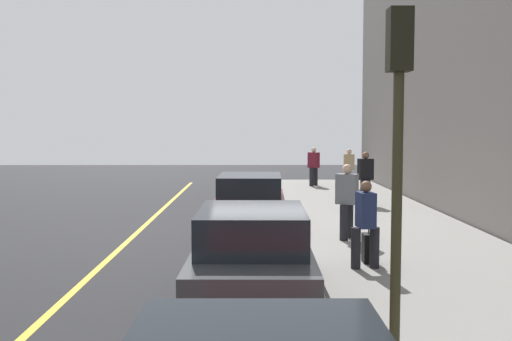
% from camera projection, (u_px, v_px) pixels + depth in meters
% --- Properties ---
extents(ground_plane, '(56.00, 56.00, 0.00)m').
position_uv_depth(ground_plane, '(259.00, 232.00, 15.78)').
color(ground_plane, black).
extents(sidewalk, '(28.00, 4.60, 0.15)m').
position_uv_depth(sidewalk, '(384.00, 229.00, 15.80)').
color(sidewalk, gray).
rests_on(sidewalk, ground).
extents(lane_stripe_centre, '(28.00, 0.14, 0.01)m').
position_uv_depth(lane_stripe_centre, '(138.00, 232.00, 15.75)').
color(lane_stripe_centre, gold).
rests_on(lane_stripe_centre, ground).
extents(parked_car_charcoal, '(4.26, 1.95, 1.51)m').
position_uv_depth(parked_car_charcoal, '(252.00, 256.00, 9.29)').
color(parked_car_charcoal, black).
rests_on(parked_car_charcoal, ground).
extents(parked_car_maroon, '(4.35, 2.00, 1.51)m').
position_uv_depth(parked_car_maroon, '(250.00, 203.00, 15.80)').
color(parked_car_maroon, black).
rests_on(parked_car_maroon, ground).
extents(pedestrian_black_coat, '(0.58, 0.53, 1.78)m').
position_uv_depth(pedestrian_black_coat, '(365.00, 176.00, 20.13)').
color(pedestrian_black_coat, black).
rests_on(pedestrian_black_coat, sidewalk).
extents(pedestrian_navy_coat, '(0.47, 0.53, 1.63)m').
position_uv_depth(pedestrian_navy_coat, '(366.00, 222.00, 10.98)').
color(pedestrian_navy_coat, black).
rests_on(pedestrian_navy_coat, sidewalk).
extents(pedestrian_burgundy_coat, '(0.50, 0.55, 1.71)m').
position_uv_depth(pedestrian_burgundy_coat, '(314.00, 165.00, 26.58)').
color(pedestrian_burgundy_coat, black).
rests_on(pedestrian_burgundy_coat, sidewalk).
extents(pedestrian_grey_coat, '(0.53, 0.56, 1.75)m').
position_uv_depth(pedestrian_grey_coat, '(347.00, 199.00, 13.87)').
color(pedestrian_grey_coat, black).
rests_on(pedestrian_grey_coat, sidewalk).
extents(pedestrian_tan_coat, '(0.55, 0.47, 1.67)m').
position_uv_depth(pedestrian_tan_coat, '(349.00, 167.00, 25.65)').
color(pedestrian_tan_coat, black).
rests_on(pedestrian_tan_coat, sidewalk).
extents(traffic_light_pole, '(0.35, 0.26, 3.92)m').
position_uv_depth(traffic_light_pole, '(398.00, 121.00, 6.70)').
color(traffic_light_pole, '#2D2D19').
rests_on(traffic_light_pole, sidewalk).
extents(rolling_suitcase, '(0.34, 0.22, 0.92)m').
position_uv_depth(rolling_suitcase, '(369.00, 248.00, 11.48)').
color(rolling_suitcase, black).
rests_on(rolling_suitcase, sidewalk).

